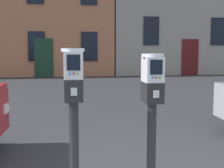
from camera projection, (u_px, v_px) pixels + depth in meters
The scene contains 3 objects.
parking_meter_near_kerb at pixel (73, 94), 2.89m from camera, with size 0.22×0.25×1.38m.
parking_meter_twin_adjacent at pixel (152, 96), 3.01m from camera, with size 0.22×0.25×1.33m.
townhouse_orange_brick at pixel (40, 0), 19.38m from camera, with size 8.53×6.36×9.11m.
Camera 1 is at (-0.33, -3.01, 1.52)m, focal length 49.58 mm.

